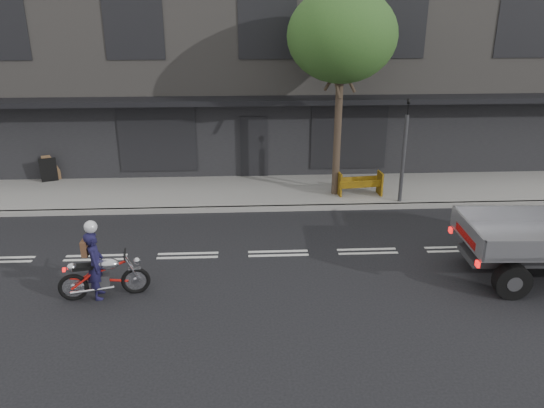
{
  "coord_description": "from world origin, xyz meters",
  "views": [
    {
      "loc": [
        -0.83,
        -12.67,
        6.3
      ],
      "look_at": [
        -0.14,
        0.5,
        1.23
      ],
      "focal_mm": 35.0,
      "sensor_mm": 36.0,
      "label": 1
    }
  ],
  "objects": [
    {
      "name": "rider",
      "position": [
        -4.21,
        -1.96,
        0.8
      ],
      "size": [
        0.48,
        0.64,
        1.6
      ],
      "primitive_type": "imported",
      "rotation": [
        0.0,
        0.0,
        1.75
      ],
      "color": "#181439",
      "rests_on": "ground"
    },
    {
      "name": "sidewalk",
      "position": [
        0.0,
        4.7,
        0.07
      ],
      "size": [
        32.0,
        3.2,
        0.15
      ],
      "primitive_type": "cube",
      "color": "gray",
      "rests_on": "ground"
    },
    {
      "name": "sandwich_board",
      "position": [
        -7.91,
        5.94,
        0.61
      ],
      "size": [
        0.68,
        0.56,
        0.92
      ],
      "primitive_type": null,
      "rotation": [
        0.0,
        0.0,
        0.35
      ],
      "color": "black",
      "rests_on": "sidewalk"
    },
    {
      "name": "ground",
      "position": [
        0.0,
        0.0,
        0.0
      ],
      "size": [
        80.0,
        80.0,
        0.0
      ],
      "primitive_type": "plane",
      "color": "black",
      "rests_on": "ground"
    },
    {
      "name": "construction_barrier",
      "position": [
        3.0,
        3.81,
        0.56
      ],
      "size": [
        1.54,
        0.75,
        0.83
      ],
      "primitive_type": null,
      "rotation": [
        0.0,
        0.0,
        0.11
      ],
      "color": "#E8A00C",
      "rests_on": "sidewalk"
    },
    {
      "name": "building_main",
      "position": [
        0.0,
        11.3,
        4.0
      ],
      "size": [
        26.0,
        10.0,
        8.0
      ],
      "primitive_type": "cube",
      "color": "slate",
      "rests_on": "ground"
    },
    {
      "name": "street_tree",
      "position": [
        2.2,
        4.2,
        5.28
      ],
      "size": [
        3.4,
        3.4,
        6.74
      ],
      "color": "#382B21",
      "rests_on": "ground"
    },
    {
      "name": "motorcycle",
      "position": [
        -4.06,
        -1.96,
        0.53
      ],
      "size": [
        2.0,
        0.6,
        1.04
      ],
      "rotation": [
        0.0,
        0.0,
        0.17
      ],
      "color": "black",
      "rests_on": "ground"
    },
    {
      "name": "traffic_light_pole",
      "position": [
        4.2,
        3.35,
        1.65
      ],
      "size": [
        0.12,
        0.12,
        3.5
      ],
      "color": "#2D2D30",
      "rests_on": "ground"
    },
    {
      "name": "kerb",
      "position": [
        0.0,
        3.1,
        0.07
      ],
      "size": [
        32.0,
        0.2,
        0.15
      ],
      "primitive_type": "cube",
      "color": "gray",
      "rests_on": "ground"
    }
  ]
}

